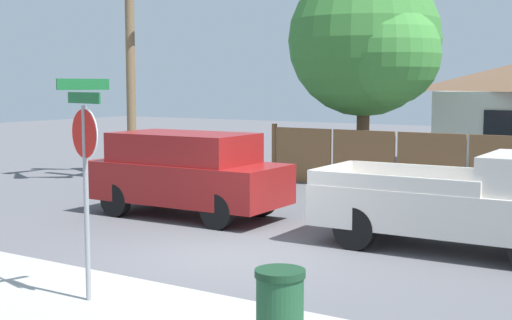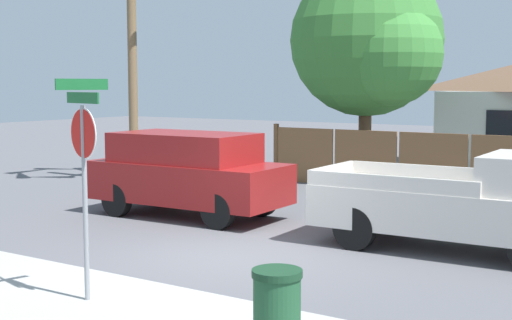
{
  "view_description": "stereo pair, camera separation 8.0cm",
  "coord_description": "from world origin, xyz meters",
  "px_view_note": "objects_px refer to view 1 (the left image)",
  "views": [
    {
      "loc": [
        6.98,
        -9.97,
        2.96
      ],
      "look_at": [
        0.02,
        0.8,
        1.6
      ],
      "focal_mm": 50.0,
      "sensor_mm": 36.0,
      "label": 1
    },
    {
      "loc": [
        7.05,
        -9.92,
        2.96
      ],
      "look_at": [
        0.02,
        0.8,
        1.6
      ],
      "focal_mm": 50.0,
      "sensor_mm": 36.0,
      "label": 2
    }
  ],
  "objects_px": {
    "red_suv": "(187,172)",
    "orange_pickup": "(467,203)",
    "oak_tree": "(369,44)",
    "palm_tree": "(129,3)",
    "trash_bin": "(280,311)",
    "stop_sign": "(85,153)"
  },
  "relations": [
    {
      "from": "oak_tree",
      "to": "orange_pickup",
      "type": "relative_size",
      "value": 1.35
    },
    {
      "from": "palm_tree",
      "to": "trash_bin",
      "type": "bearing_deg",
      "value": -41.13
    },
    {
      "from": "palm_tree",
      "to": "stop_sign",
      "type": "bearing_deg",
      "value": -50.11
    },
    {
      "from": "oak_tree",
      "to": "trash_bin",
      "type": "distance_m",
      "value": 15.3
    },
    {
      "from": "oak_tree",
      "to": "trash_bin",
      "type": "bearing_deg",
      "value": -69.66
    },
    {
      "from": "red_suv",
      "to": "trash_bin",
      "type": "height_order",
      "value": "red_suv"
    },
    {
      "from": "orange_pickup",
      "to": "oak_tree",
      "type": "bearing_deg",
      "value": 122.79
    },
    {
      "from": "palm_tree",
      "to": "trash_bin",
      "type": "height_order",
      "value": "palm_tree"
    },
    {
      "from": "oak_tree",
      "to": "orange_pickup",
      "type": "xyz_separation_m",
      "value": [
        5.44,
        -7.95,
        -3.34
      ]
    },
    {
      "from": "red_suv",
      "to": "orange_pickup",
      "type": "relative_size",
      "value": 0.91
    },
    {
      "from": "red_suv",
      "to": "stop_sign",
      "type": "relative_size",
      "value": 1.49
    },
    {
      "from": "red_suv",
      "to": "trash_bin",
      "type": "bearing_deg",
      "value": -46.35
    },
    {
      "from": "palm_tree",
      "to": "red_suv",
      "type": "relative_size",
      "value": 1.39
    },
    {
      "from": "palm_tree",
      "to": "stop_sign",
      "type": "distance_m",
      "value": 12.82
    },
    {
      "from": "red_suv",
      "to": "orange_pickup",
      "type": "bearing_deg",
      "value": -1.55
    },
    {
      "from": "orange_pickup",
      "to": "stop_sign",
      "type": "relative_size",
      "value": 1.63
    },
    {
      "from": "oak_tree",
      "to": "trash_bin",
      "type": "xyz_separation_m",
      "value": [
        5.16,
        -13.91,
        -3.73
      ]
    },
    {
      "from": "oak_tree",
      "to": "red_suv",
      "type": "bearing_deg",
      "value": -96.12
    },
    {
      "from": "palm_tree",
      "to": "red_suv",
      "type": "bearing_deg",
      "value": -36.36
    },
    {
      "from": "orange_pickup",
      "to": "stop_sign",
      "type": "xyz_separation_m",
      "value": [
        -3.51,
        -5.71,
        1.17
      ]
    },
    {
      "from": "palm_tree",
      "to": "red_suv",
      "type": "xyz_separation_m",
      "value": [
        5.15,
        -3.79,
        -4.4
      ]
    },
    {
      "from": "red_suv",
      "to": "trash_bin",
      "type": "relative_size",
      "value": 4.76
    }
  ]
}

